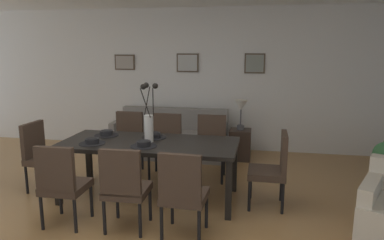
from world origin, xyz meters
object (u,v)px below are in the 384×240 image
dining_chair_mid_left (183,191)px  framed_picture_left (125,62)px  framed_picture_right (255,63)px  side_table (240,145)px  framed_picture_center (188,63)px  sofa (171,139)px  dining_chair_head_east (274,166)px  dining_chair_far_left (125,185)px  bowl_near_left (92,140)px  bowl_far_right (154,135)px  dining_chair_head_west (41,153)px  bowl_near_right (107,132)px  dining_chair_near_left (62,181)px  centerpiece_vase (149,120)px  dining_table (149,147)px  dining_chair_far_right (166,142)px  dining_chair_mid_right (211,144)px  bowl_far_left (144,143)px  table_lamp (241,108)px  dining_chair_near_right (128,139)px

dining_chair_mid_left → framed_picture_left: 3.98m
dining_chair_mid_left → framed_picture_right: (0.59, 3.34, 1.10)m
side_table → framed_picture_center: (-1.03, 0.58, 1.35)m
sofa → framed_picture_left: (-1.03, 0.52, 1.33)m
dining_chair_head_east → side_table: bearing=105.4°
dining_chair_far_left → framed_picture_center: size_ratio=2.25×
bowl_near_left → framed_picture_right: size_ratio=0.47×
framed_picture_center → sofa: bearing=-110.4°
dining_chair_mid_left → bowl_far_right: bearing=119.1°
bowl_near_left → sofa: (0.47, 2.12, -0.50)m
dining_chair_head_west → bowl_near_right: bearing=14.1°
dining_chair_head_west → framed_picture_center: framed_picture_center is taller
dining_chair_near_left → centerpiece_vase: centerpiece_vase is taller
dining_chair_near_left → bowl_near_left: size_ratio=5.41×
dining_table → centerpiece_vase: size_ratio=2.99×
dining_chair_far_right → dining_chair_head_west: bearing=-149.8°
dining_table → bowl_near_left: (-0.66, -0.21, 0.11)m
dining_table → dining_chair_head_east: size_ratio=2.39×
bowl_far_right → dining_chair_mid_right: bearing=45.6°
dining_chair_far_left → dining_chair_head_west: same height
framed_picture_left → framed_picture_center: framed_picture_center is taller
side_table → framed_picture_right: size_ratio=1.43×
dining_chair_mid_left → bowl_near_right: dining_chair_mid_left is taller
dining_table → sofa: size_ratio=1.12×
dining_chair_far_left → dining_chair_mid_left: 0.62m
dining_chair_mid_left → bowl_far_right: dining_chair_mid_left is taller
dining_chair_far_left → dining_table: bearing=90.4°
bowl_far_right → framed_picture_right: bearing=61.1°
centerpiece_vase → framed_picture_left: bearing=116.7°
dining_table → bowl_near_right: bearing=162.0°
framed_picture_left → framed_picture_center: 1.22m
dining_chair_near_left → bowl_near_right: size_ratio=5.41×
framed_picture_left → dining_chair_head_east: bearing=-41.1°
dining_chair_far_right → dining_chair_mid_right: size_ratio=1.00×
dining_chair_far_right → bowl_far_left: bearing=-89.1°
dining_chair_far_left → side_table: dining_chair_far_left is taller
bowl_far_left → table_lamp: bearing=63.5°
dining_chair_head_west → bowl_far_left: bearing=-8.2°
dining_chair_mid_left → table_lamp: size_ratio=1.80×
centerpiece_vase → bowl_far_left: (-0.00, -0.22, -0.24)m
dining_chair_near_left → side_table: bearing=58.1°
dining_chair_far_left → framed_picture_center: 3.49m
dining_chair_head_west → bowl_far_right: bearing=8.0°
dining_chair_near_left → dining_chair_head_west: same height
dining_chair_near_left → bowl_far_left: dining_chair_near_left is taller
table_lamp → bowl_near_right: bearing=-136.0°
dining_chair_near_right → table_lamp: table_lamp is taller
dining_chair_near_right → framed_picture_right: 2.64m
sofa → side_table: size_ratio=3.77×
bowl_far_left → dining_table: bearing=90.0°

